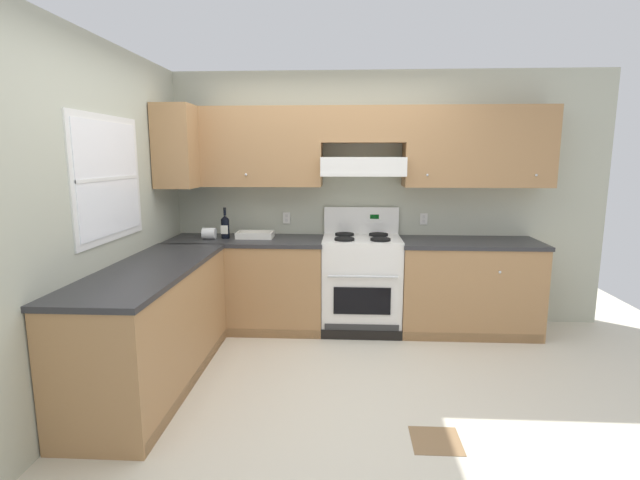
# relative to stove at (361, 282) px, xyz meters

# --- Properties ---
(ground_plane) EXTENTS (7.04, 7.04, 0.00)m
(ground_plane) POSITION_rel_stove_xyz_m (-0.35, -1.25, -0.48)
(ground_plane) COLOR beige
(floor_accent_tile) EXTENTS (0.30, 0.30, 0.01)m
(floor_accent_tile) POSITION_rel_stove_xyz_m (0.40, -1.91, -0.48)
(floor_accent_tile) COLOR olive
(floor_accent_tile) RESTS_ON ground_plane
(wall_back) EXTENTS (4.68, 0.57, 2.55)m
(wall_back) POSITION_rel_stove_xyz_m (0.06, 0.27, 1.00)
(wall_back) COLOR #B7BAA3
(wall_back) RESTS_ON ground_plane
(wall_left) EXTENTS (0.47, 4.00, 2.55)m
(wall_left) POSITION_rel_stove_xyz_m (-1.94, -1.03, 0.87)
(wall_left) COLOR #B7BAA3
(wall_left) RESTS_ON ground_plane
(counter_back_run) EXTENTS (3.60, 0.65, 0.91)m
(counter_back_run) POSITION_rel_stove_xyz_m (-0.12, -0.01, -0.03)
(counter_back_run) COLOR #A87A4C
(counter_back_run) RESTS_ON ground_plane
(counter_left_run) EXTENTS (0.63, 1.91, 0.91)m
(counter_left_run) POSITION_rel_stove_xyz_m (-1.60, -1.26, -0.03)
(counter_left_run) COLOR #A87A4C
(counter_left_run) RESTS_ON ground_plane
(stove) EXTENTS (0.76, 0.62, 1.20)m
(stove) POSITION_rel_stove_xyz_m (0.00, 0.00, 0.00)
(stove) COLOR white
(stove) RESTS_ON ground_plane
(wine_bottle) EXTENTS (0.08, 0.08, 0.31)m
(wine_bottle) POSITION_rel_stove_xyz_m (-1.35, 0.01, 0.55)
(wine_bottle) COLOR black
(wine_bottle) RESTS_ON counter_back_run
(bowl) EXTENTS (0.36, 0.22, 0.06)m
(bowl) POSITION_rel_stove_xyz_m (-1.06, 0.04, 0.45)
(bowl) COLOR white
(bowl) RESTS_ON counter_back_run
(paper_towel_roll) EXTENTS (0.13, 0.11, 0.11)m
(paper_towel_roll) POSITION_rel_stove_xyz_m (-1.50, -0.04, 0.49)
(paper_towel_roll) COLOR white
(paper_towel_roll) RESTS_ON counter_back_run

